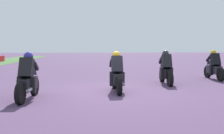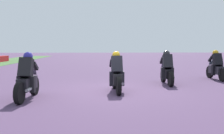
{
  "view_description": "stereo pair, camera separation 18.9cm",
  "coord_description": "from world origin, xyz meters",
  "px_view_note": "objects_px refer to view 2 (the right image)",
  "views": [
    {
      "loc": [
        -9.4,
        0.72,
        1.68
      ],
      "look_at": [
        0.01,
        0.01,
        0.9
      ],
      "focal_mm": 39.81,
      "sensor_mm": 36.0,
      "label": 1
    },
    {
      "loc": [
        -9.41,
        0.53,
        1.68
      ],
      "look_at": [
        0.01,
        0.01,
        0.9
      ],
      "focal_mm": 39.81,
      "sensor_mm": 36.0,
      "label": 2
    }
  ],
  "objects_px": {
    "rider_lane_a": "(216,67)",
    "rider_lane_d": "(27,80)",
    "rider_lane_b": "(167,70)",
    "rider_lane_c": "(117,75)"
  },
  "relations": [
    {
      "from": "rider_lane_a",
      "to": "rider_lane_d",
      "type": "distance_m",
      "value": 9.27
    },
    {
      "from": "rider_lane_a",
      "to": "rider_lane_d",
      "type": "xyz_separation_m",
      "value": [
        -4.26,
        8.23,
        0.0
      ]
    },
    {
      "from": "rider_lane_b",
      "to": "rider_lane_d",
      "type": "distance_m",
      "value": 6.04
    },
    {
      "from": "rider_lane_a",
      "to": "rider_lane_c",
      "type": "height_order",
      "value": "same"
    },
    {
      "from": "rider_lane_c",
      "to": "rider_lane_a",
      "type": "bearing_deg",
      "value": -61.65
    },
    {
      "from": "rider_lane_d",
      "to": "rider_lane_a",
      "type": "bearing_deg",
      "value": -59.42
    },
    {
      "from": "rider_lane_a",
      "to": "rider_lane_d",
      "type": "relative_size",
      "value": 1.0
    },
    {
      "from": "rider_lane_b",
      "to": "rider_lane_c",
      "type": "xyz_separation_m",
      "value": [
        -1.71,
        2.38,
        0.0
      ]
    },
    {
      "from": "rider_lane_c",
      "to": "rider_lane_d",
      "type": "distance_m",
      "value": 3.16
    },
    {
      "from": "rider_lane_d",
      "to": "rider_lane_b",
      "type": "bearing_deg",
      "value": -58.31
    }
  ]
}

